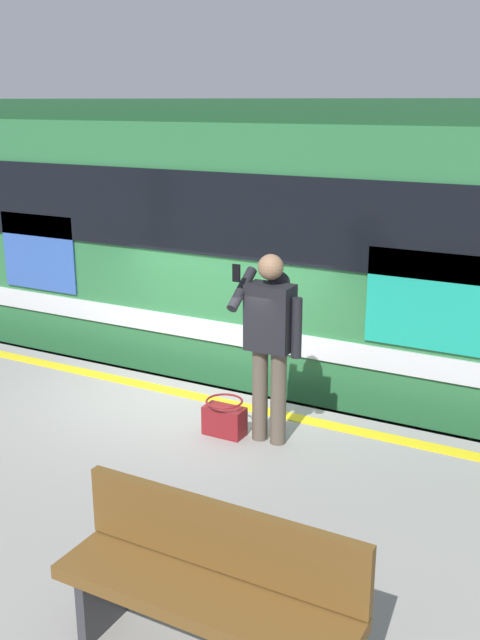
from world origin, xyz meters
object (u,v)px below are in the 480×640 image
Objects in this scene: train_carriage at (262,232)px; passenger at (270,333)px; bench at (209,583)px; handbag at (224,419)px.

train_carriage is 3.07m from passenger.
passenger is (-1.45, 2.69, -0.35)m from train_carriage.
passenger reaches higher than bench.
train_carriage is at bearing -69.55° from handbag.
train_carriage reaches higher than bench.
train_carriage is 3.20m from handbag.
passenger is 0.95m from handbag.
handbag is (0.41, 0.09, -0.85)m from passenger.
bench is (-2.36, 5.28, -0.87)m from train_carriage.
handbag is 2.85m from bench.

